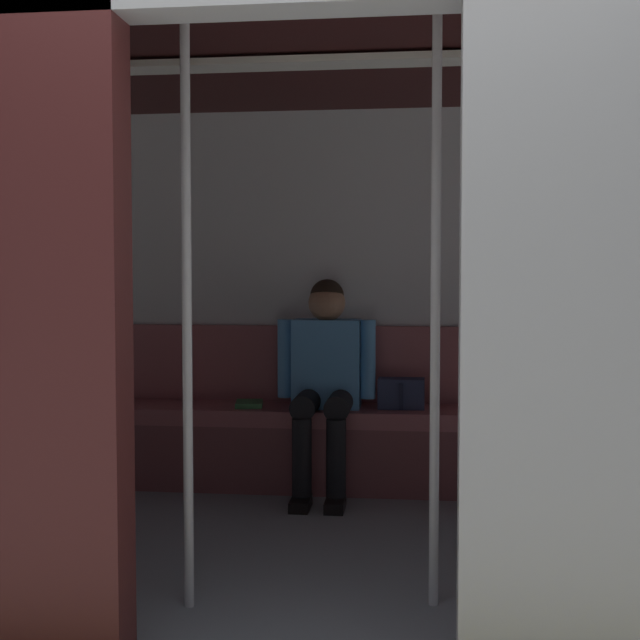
% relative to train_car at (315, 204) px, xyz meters
% --- Properties ---
extents(train_car, '(6.40, 2.75, 2.31)m').
position_rel_train_car_xyz_m(train_car, '(0.00, 0.00, 0.00)').
color(train_car, silver).
rests_on(train_car, ground_plane).
extents(bench_seat, '(3.31, 0.44, 0.47)m').
position_rel_train_car_xyz_m(bench_seat, '(-0.07, -1.03, -1.17)').
color(bench_seat, '#935156').
rests_on(bench_seat, ground_plane).
extents(person_seated, '(0.55, 0.67, 1.20)m').
position_rel_train_car_xyz_m(person_seated, '(0.07, -0.97, -0.84)').
color(person_seated, '#4C8CC6').
rests_on(person_seated, ground_plane).
extents(handbag, '(0.26, 0.15, 0.17)m').
position_rel_train_car_xyz_m(handbag, '(-0.35, -1.07, -0.97)').
color(handbag, '#262D4C').
rests_on(handbag, bench_seat).
extents(book, '(0.18, 0.24, 0.03)m').
position_rel_train_car_xyz_m(book, '(0.51, -1.05, -1.05)').
color(book, '#33723F').
rests_on(book, bench_seat).
extents(grab_pole_door, '(0.04, 0.04, 2.17)m').
position_rel_train_car_xyz_m(grab_pole_door, '(0.37, 0.73, -0.44)').
color(grab_pole_door, silver).
rests_on(grab_pole_door, ground_plane).
extents(grab_pole_far, '(0.04, 0.04, 2.17)m').
position_rel_train_car_xyz_m(grab_pole_far, '(-0.51, 0.60, -0.44)').
color(grab_pole_far, silver).
rests_on(grab_pole_far, ground_plane).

